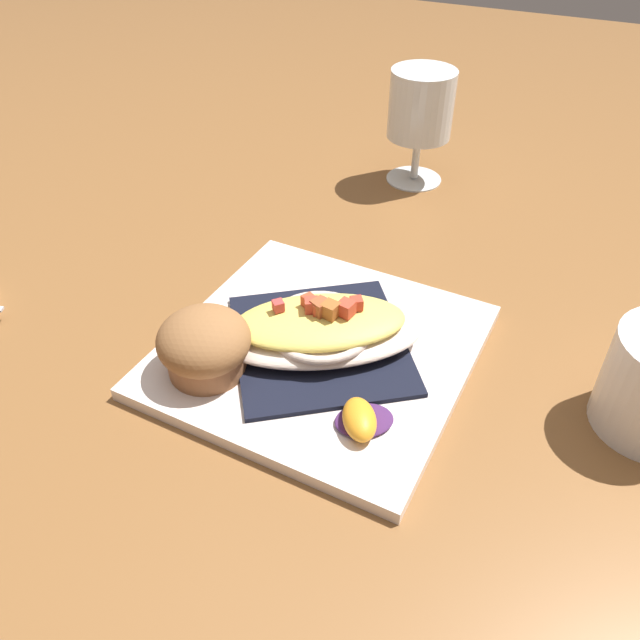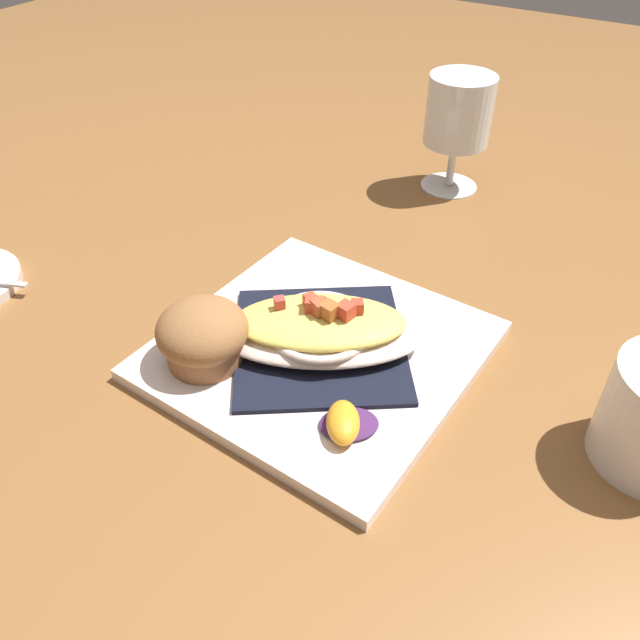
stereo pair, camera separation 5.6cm
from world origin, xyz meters
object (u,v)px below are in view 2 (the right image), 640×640
Objects in this scene: muffin at (203,335)px; stemmed_glass at (458,117)px; square_plate at (320,350)px; gratin_dish at (320,328)px; orange_garnish at (345,423)px.

stemmed_glass is at bearing -96.45° from muffin.
muffin is 0.55× the size of stemmed_glass.
square_plate is 1.82× the size of stemmed_glass.
gratin_dish is at bearing 94.23° from stemmed_glass.
orange_garnish reaches higher than square_plate.
stemmed_glass is (0.03, -0.37, 0.09)m from square_plate.
gratin_dish is 2.61× the size of muffin.
muffin reaches higher than orange_garnish.
square_plate is at bearing 57.72° from gratin_dish.
stemmed_glass is (0.10, -0.45, 0.07)m from orange_garnish.
square_plate is 1.26× the size of gratin_dish.
stemmed_glass reaches higher than gratin_dish.
stemmed_glass is at bearing -77.80° from orange_garnish.
muffin is 0.44m from stemmed_glass.
muffin is at bearing 41.68° from gratin_dish.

